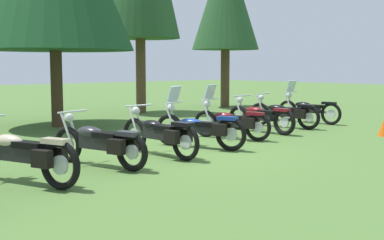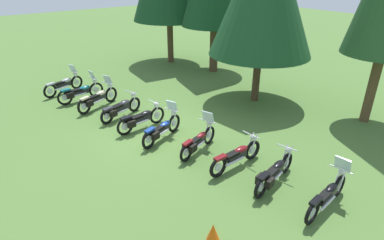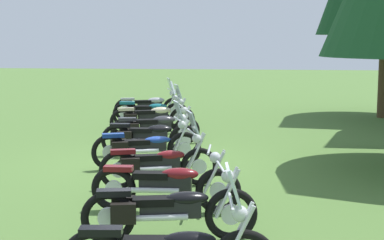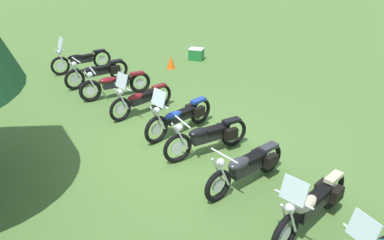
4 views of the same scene
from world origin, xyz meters
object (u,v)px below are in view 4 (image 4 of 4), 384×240
at_px(motorcycle_7, 115,84).
at_px(motorcycle_8, 98,72).
at_px(traffic_cone, 171,62).
at_px(motorcycle_2, 312,205).
at_px(motorcycle_4, 208,136).
at_px(motorcycle_6, 142,99).
at_px(picnic_cooler, 196,54).
at_px(motorcycle_3, 247,166).
at_px(motorcycle_9, 80,60).
at_px(motorcycle_5, 180,116).

xyz_separation_m(motorcycle_7, motorcycle_8, (1.35, 0.21, 0.00)).
bearing_deg(traffic_cone, motorcycle_2, 173.48).
height_order(motorcycle_2, traffic_cone, motorcycle_2).
bearing_deg(motorcycle_4, motorcycle_8, -81.35).
relative_size(motorcycle_6, picnic_cooler, 3.03).
height_order(motorcycle_4, motorcycle_6, motorcycle_6).
bearing_deg(motorcycle_3, picnic_cooler, -124.02).
height_order(motorcycle_7, motorcycle_9, motorcycle_9).
relative_size(motorcycle_3, motorcycle_8, 0.97).
bearing_deg(picnic_cooler, motorcycle_2, 166.37).
bearing_deg(motorcycle_6, traffic_cone, -141.24).
bearing_deg(motorcycle_7, motorcycle_4, 102.31).
bearing_deg(motorcycle_6, motorcycle_9, -95.85).
height_order(motorcycle_7, motorcycle_8, motorcycle_8).
distance_m(motorcycle_5, motorcycle_8, 4.53).
relative_size(motorcycle_4, motorcycle_7, 0.98).
relative_size(motorcycle_2, motorcycle_8, 1.01).
height_order(motorcycle_5, motorcycle_9, motorcycle_5).
height_order(motorcycle_5, traffic_cone, motorcycle_5).
bearing_deg(motorcycle_9, motorcycle_5, 97.31).
height_order(motorcycle_6, motorcycle_7, motorcycle_6).
xyz_separation_m(motorcycle_2, traffic_cone, (9.25, -1.06, -0.25)).
bearing_deg(motorcycle_7, motorcycle_3, 100.16).
height_order(motorcycle_3, motorcycle_9, motorcycle_9).
xyz_separation_m(motorcycle_7, motorcycle_9, (2.90, 0.52, 0.02)).
distance_m(motorcycle_2, motorcycle_4, 3.13).
relative_size(motorcycle_6, traffic_cone, 4.32).
height_order(motorcycle_6, motorcycle_9, motorcycle_9).
xyz_separation_m(motorcycle_8, picnic_cooler, (1.06, -4.17, -0.21)).
distance_m(motorcycle_3, traffic_cone, 7.77).
bearing_deg(picnic_cooler, motorcycle_5, 150.81).
height_order(motorcycle_5, motorcycle_6, motorcycle_5).
bearing_deg(motorcycle_2, picnic_cooler, -124.28).
height_order(motorcycle_9, traffic_cone, motorcycle_9).
xyz_separation_m(motorcycle_8, traffic_cone, (0.51, -2.85, -0.20)).
bearing_deg(motorcycle_4, picnic_cooler, -117.49).
xyz_separation_m(motorcycle_7, picnic_cooler, (2.40, -3.95, -0.20)).
bearing_deg(motorcycle_8, motorcycle_9, -90.63).
bearing_deg(motorcycle_3, motorcycle_2, 86.35).
bearing_deg(motorcycle_2, traffic_cone, -117.17).
height_order(motorcycle_3, motorcycle_4, motorcycle_4).
relative_size(motorcycle_3, traffic_cone, 4.59).
relative_size(motorcycle_5, traffic_cone, 4.54).
bearing_deg(motorcycle_6, motorcycle_4, 86.35).
bearing_deg(motorcycle_2, motorcycle_7, -98.59).
height_order(motorcycle_8, picnic_cooler, motorcycle_8).
relative_size(motorcycle_3, motorcycle_5, 1.01).
xyz_separation_m(motorcycle_3, motorcycle_5, (2.74, 0.32, 0.01)).
xyz_separation_m(motorcycle_6, picnic_cooler, (3.91, -3.56, -0.22)).
relative_size(motorcycle_2, motorcycle_9, 1.02).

